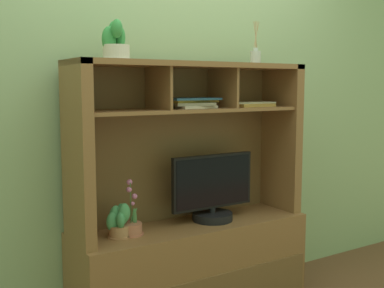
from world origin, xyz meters
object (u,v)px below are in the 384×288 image
(potted_orchid, at_px, (131,226))
(potted_succulent, at_px, (115,44))
(potted_fern, at_px, (119,221))
(magazine_stack_centre, at_px, (190,103))
(tv_monitor, at_px, (213,193))
(diffuser_bottle, at_px, (256,57))
(magazine_stack_left, at_px, (248,104))
(media_console, at_px, (191,241))

(potted_orchid, height_order, potted_succulent, potted_succulent)
(potted_succulent, bearing_deg, potted_fern, -107.32)
(magazine_stack_centre, bearing_deg, potted_orchid, -173.85)
(potted_succulent, bearing_deg, potted_orchid, -10.38)
(potted_fern, bearing_deg, tv_monitor, -0.21)
(potted_fern, height_order, magazine_stack_centre, magazine_stack_centre)
(diffuser_bottle, bearing_deg, potted_orchid, -178.95)
(potted_orchid, distance_m, potted_fern, 0.08)
(potted_orchid, bearing_deg, tv_monitor, -0.13)
(tv_monitor, distance_m, diffuser_bottle, 0.88)
(magazine_stack_left, height_order, magazine_stack_centre, magazine_stack_centre)
(potted_orchid, height_order, magazine_stack_centre, magazine_stack_centre)
(tv_monitor, xyz_separation_m, diffuser_bottle, (0.33, 0.02, 0.82))
(media_console, height_order, magazine_stack_centre, media_console)
(magazine_stack_left, bearing_deg, diffuser_bottle, -31.44)
(potted_fern, xyz_separation_m, magazine_stack_centre, (0.47, 0.04, 0.63))
(media_console, bearing_deg, potted_orchid, -176.58)
(tv_monitor, height_order, potted_succulent, potted_succulent)
(potted_succulent, bearing_deg, media_console, 1.42)
(media_console, distance_m, potted_orchid, 0.43)
(media_console, xyz_separation_m, potted_fern, (-0.47, -0.02, 0.20))
(tv_monitor, distance_m, potted_orchid, 0.55)
(potted_fern, distance_m, potted_succulent, 0.94)
(potted_fern, xyz_separation_m, magazine_stack_left, (0.90, 0.04, 0.61))
(media_console, bearing_deg, potted_fern, -177.22)
(media_console, relative_size, magazine_stack_centre, 4.52)
(magazine_stack_centre, bearing_deg, magazine_stack_left, -0.86)
(media_console, bearing_deg, tv_monitor, -10.60)
(potted_fern, distance_m, magazine_stack_left, 1.09)
(media_console, xyz_separation_m, potted_succulent, (-0.47, -0.01, 1.13))
(tv_monitor, height_order, potted_fern, tv_monitor)
(tv_monitor, bearing_deg, magazine_stack_centre, 161.44)
(media_console, height_order, potted_fern, media_console)
(tv_monitor, relative_size, magazine_stack_centre, 1.66)
(potted_orchid, bearing_deg, magazine_stack_left, 2.55)
(media_console, distance_m, magazine_stack_centre, 0.82)
(tv_monitor, relative_size, magazine_stack_left, 1.66)
(media_console, height_order, potted_succulent, potted_succulent)
(potted_orchid, distance_m, magazine_stack_centre, 0.78)
(potted_orchid, xyz_separation_m, potted_succulent, (-0.07, 0.01, 0.97))
(magazine_stack_left, bearing_deg, potted_succulent, -178.43)
(potted_fern, xyz_separation_m, potted_succulent, (0.00, 0.01, 0.94))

